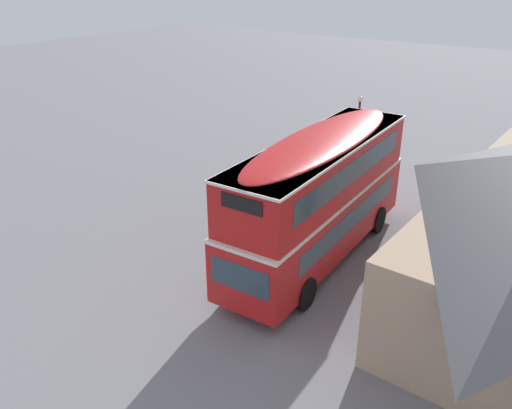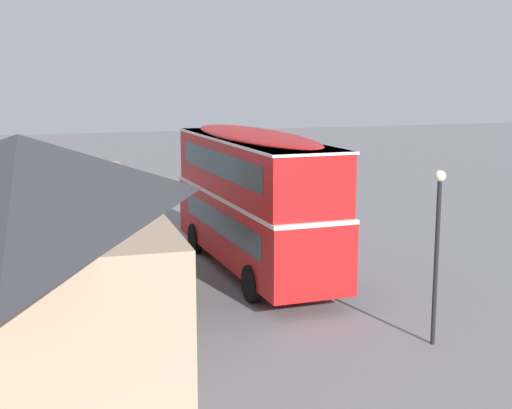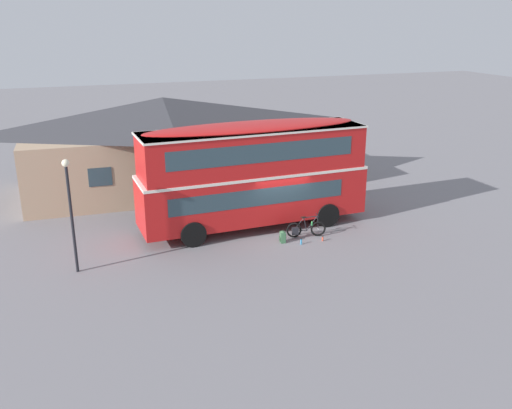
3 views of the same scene
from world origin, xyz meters
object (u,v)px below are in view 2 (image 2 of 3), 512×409
object	(u,v)px
double_decker_bus	(253,194)
touring_bicycle	(289,245)
water_bottle_blue_sports	(311,253)
backpack_on_ground	(306,255)
water_bottle_red_squeeze	(301,248)
street_lamp	(437,237)

from	to	relation	value
double_decker_bus	touring_bicycle	world-z (taller)	double_decker_bus
double_decker_bus	water_bottle_blue_sports	xyz separation A→B (m)	(1.19, -2.63, -2.52)
backpack_on_ground	water_bottle_red_squeeze	size ratio (longest dim) A/B	2.39
double_decker_bus	water_bottle_blue_sports	size ratio (longest dim) A/B	40.56
backpack_on_ground	water_bottle_blue_sports	distance (m)	0.82
double_decker_bus	street_lamp	distance (m)	8.10
touring_bicycle	street_lamp	size ratio (longest dim) A/B	0.40
street_lamp	double_decker_bus	bearing A→B (deg)	15.19
double_decker_bus	water_bottle_blue_sports	distance (m)	3.83
touring_bicycle	water_bottle_red_squeeze	xyz separation A→B (m)	(0.53, -0.68, -0.27)
touring_bicycle	backpack_on_ground	xyz separation A→B (m)	(-1.13, -0.22, -0.11)
double_decker_bus	water_bottle_red_squeeze	size ratio (longest dim) A/B	47.94
water_bottle_blue_sports	water_bottle_red_squeeze	world-z (taller)	water_bottle_blue_sports
water_bottle_blue_sports	water_bottle_red_squeeze	size ratio (longest dim) A/B	1.18
backpack_on_ground	touring_bicycle	bearing A→B (deg)	10.94
double_decker_bus	backpack_on_ground	world-z (taller)	double_decker_bus
backpack_on_ground	water_bottle_red_squeeze	xyz separation A→B (m)	(1.66, -0.46, -0.16)
backpack_on_ground	water_bottle_blue_sports	size ratio (longest dim) A/B	2.02
backpack_on_ground	double_decker_bus	bearing A→B (deg)	104.24
double_decker_bus	touring_bicycle	bearing A→B (deg)	-48.97
water_bottle_red_squeeze	street_lamp	size ratio (longest dim) A/B	0.05
touring_bicycle	water_bottle_red_squeeze	bearing A→B (deg)	-52.22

